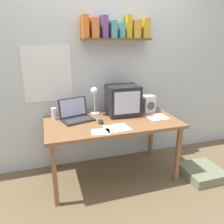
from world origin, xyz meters
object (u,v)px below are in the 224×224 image
loose_paper_near_monitor (157,117)px  space_heater (148,104)px  crt_monitor (123,100)px  laptop (76,114)px  desk_lamp (95,96)px  open_notebook (101,132)px  loose_paper_near_laptop (117,128)px  corner_desk (112,125)px  juice_glass (54,114)px  computer_mouse (101,121)px  floor_cushion (202,172)px

loose_paper_near_monitor → space_heater: bearing=93.9°
crt_monitor → loose_paper_near_monitor: (0.35, -0.22, -0.18)m
laptop → desk_lamp: (0.24, 0.09, 0.17)m
crt_monitor → open_notebook: (-0.39, -0.45, -0.18)m
crt_monitor → loose_paper_near_laptop: crt_monitor is taller
corner_desk → juice_glass: size_ratio=10.97×
crt_monitor → desk_lamp: crt_monitor is taller
computer_mouse → floor_cushion: bearing=-15.3°
computer_mouse → laptop: bearing=141.7°
corner_desk → loose_paper_near_laptop: 0.25m
juice_glass → loose_paper_near_monitor: bearing=-14.0°
space_heater → computer_mouse: size_ratio=1.90×
open_notebook → floor_cushion: size_ratio=0.48×
space_heater → loose_paper_near_laptop: 0.68m
desk_lamp → computer_mouse: size_ratio=3.08×
open_notebook → laptop: bearing=112.2°
open_notebook → corner_desk: bearing=53.9°
space_heater → floor_cushion: (0.51, -0.52, -0.77)m
space_heater → floor_cushion: size_ratio=0.49×
space_heater → corner_desk: bearing=-168.1°
computer_mouse → loose_paper_near_laptop: (0.12, -0.20, -0.01)m
desk_lamp → loose_paper_near_laptop: (0.12, -0.48, -0.23)m
laptop → floor_cushion: (1.42, -0.51, -0.72)m
computer_mouse → open_notebook: size_ratio=0.54×
juice_glass → floor_cushion: (1.66, -0.59, -0.72)m
corner_desk → crt_monitor: size_ratio=3.94×
crt_monitor → loose_paper_near_laptop: 0.48m
loose_paper_near_laptop → loose_paper_near_monitor: same height
open_notebook → loose_paper_near_monitor: size_ratio=0.86×
juice_glass → loose_paper_near_monitor: 1.20m
corner_desk → computer_mouse: size_ratio=13.20×
desk_lamp → floor_cushion: size_ratio=0.80×
computer_mouse → loose_paper_near_laptop: bearing=-58.2°
corner_desk → floor_cushion: bearing=-19.2°
computer_mouse → loose_paper_near_monitor: computer_mouse is taller
loose_paper_near_monitor → juice_glass: bearing=166.0°
corner_desk → crt_monitor: bearing=40.9°
corner_desk → juice_glass: 0.67m
juice_glass → loose_paper_near_laptop: 0.77m
laptop → open_notebook: (0.18, -0.44, -0.06)m
juice_glass → crt_monitor: bearing=-4.7°
desk_lamp → floor_cushion: desk_lamp is taller
laptop → computer_mouse: size_ratio=3.51×
laptop → floor_cushion: bearing=-36.0°
crt_monitor → computer_mouse: bearing=-147.9°
computer_mouse → floor_cushion: 1.40m
juice_glass → computer_mouse: 0.55m
space_heater → computer_mouse: (-0.67, -0.19, -0.09)m
open_notebook → loose_paper_near_monitor: (0.75, 0.22, 0.00)m
crt_monitor → juice_glass: bearing=176.3°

